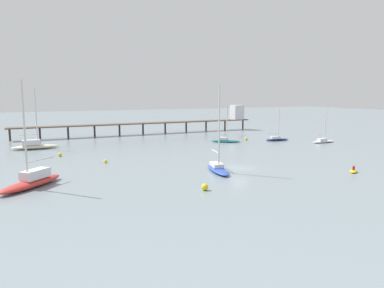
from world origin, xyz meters
TOP-DOWN VIEW (x-y plane):
  - ground_plane at (0.00, 0.00)m, footprint 400.00×400.00m
  - pier at (12.77, 51.86)m, footprint 70.18×4.68m
  - sailboat_blue at (-4.37, -0.64)m, footprint 3.84×8.50m
  - sailboat_white at (33.76, 16.71)m, footprint 6.55×2.02m
  - sailboat_cream at (-28.87, 34.59)m, footprint 9.48×2.45m
  - sailboat_navy at (25.96, 24.20)m, footprint 6.38×2.44m
  - sailboat_red at (-29.83, 1.17)m, footprint 8.65×8.81m
  - sailboat_teal at (12.88, 27.08)m, footprint 6.66×5.82m
  - dinghy_yellow at (13.70, -9.60)m, footprint 2.44×2.16m
  - mooring_buoy_far at (19.51, 28.06)m, footprint 0.75×0.75m
  - mooring_buoy_near at (-18.31, 13.15)m, footprint 0.59×0.59m
  - mooring_buoy_mid at (-10.89, -9.30)m, footprint 0.83×0.83m
  - mooring_buoy_outer at (-24.78, 22.96)m, footprint 0.70×0.70m

SIDE VIEW (x-z plane):
  - ground_plane at x=0.00m, z-range 0.00..0.00m
  - dinghy_yellow at x=13.70m, z-range -0.35..0.79m
  - mooring_buoy_near at x=-18.31m, z-range 0.00..0.59m
  - mooring_buoy_outer at x=-24.78m, z-range 0.00..0.70m
  - mooring_buoy_far at x=19.51m, z-range 0.00..0.75m
  - mooring_buoy_mid at x=-10.89m, z-range 0.00..0.83m
  - sailboat_white at x=33.76m, z-range -3.37..4.36m
  - sailboat_navy at x=25.96m, z-range -3.28..4.34m
  - sailboat_teal at x=12.88m, z-range -4.16..5.33m
  - sailboat_blue at x=-4.37m, z-range -5.74..7.14m
  - sailboat_cream at x=-28.87m, z-range -5.62..7.33m
  - sailboat_red at x=-29.83m, z-range -5.74..7.52m
  - pier at x=12.77m, z-range 0.09..7.95m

